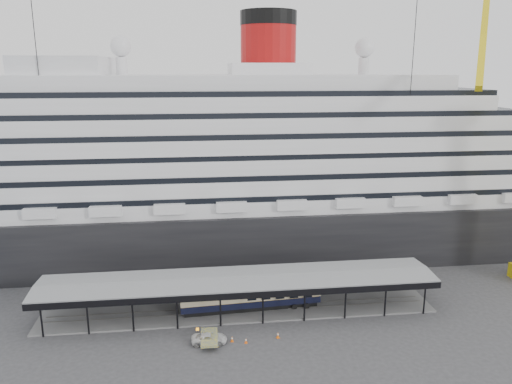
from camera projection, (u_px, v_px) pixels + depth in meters
ground at (243, 328)px, 67.11m from camera, size 200.00×200.00×0.00m
cruise_ship at (226, 154)px, 93.53m from camera, size 130.00×30.00×43.90m
platform_canopy at (239, 295)px, 71.36m from camera, size 56.00×9.18×5.30m
port_truck at (209, 338)px, 63.30m from camera, size 4.56×2.21×1.25m
pullman_carriage at (251, 294)px, 71.55m from camera, size 20.28×3.88×19.79m
traffic_cone_left at (246, 341)px, 63.33m from camera, size 0.43×0.43×0.72m
traffic_cone_mid at (232, 339)px, 63.68m from camera, size 0.42×0.42×0.76m
traffic_cone_right at (278, 335)px, 64.55m from camera, size 0.54×0.54×0.82m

